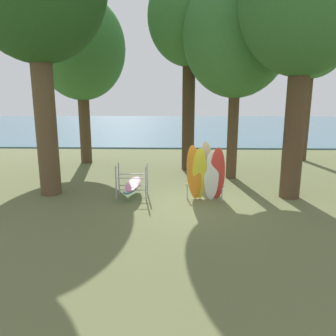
{
  "coord_description": "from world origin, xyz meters",
  "views": [
    {
      "loc": [
        -0.74,
        -10.86,
        3.76
      ],
      "look_at": [
        -1.11,
        1.02,
        1.1
      ],
      "focal_mm": 34.87,
      "sensor_mm": 36.0,
      "label": 1
    }
  ],
  "objects_px": {
    "leaning_board_pile": "(205,174)",
    "tree_deep_back": "(237,35)",
    "tree_mid_behind": "(313,38)",
    "board_storage_rack": "(132,185)",
    "tree_far_left_back": "(190,19)",
    "tree_foreground_right": "(305,2)",
    "tree_far_right_back": "(81,49)"
  },
  "relations": [
    {
      "from": "tree_mid_behind",
      "to": "tree_far_left_back",
      "type": "relative_size",
      "value": 0.94
    },
    {
      "from": "tree_far_right_back",
      "to": "board_storage_rack",
      "type": "xyz_separation_m",
      "value": [
        3.49,
        -6.32,
        -5.68
      ]
    },
    {
      "from": "tree_foreground_right",
      "to": "tree_deep_back",
      "type": "relative_size",
      "value": 1.06
    },
    {
      "from": "tree_mid_behind",
      "to": "tree_far_left_back",
      "type": "bearing_deg",
      "value": -159.32
    },
    {
      "from": "leaning_board_pile",
      "to": "tree_deep_back",
      "type": "bearing_deg",
      "value": 67.59
    },
    {
      "from": "leaning_board_pile",
      "to": "board_storage_rack",
      "type": "relative_size",
      "value": 1.06
    },
    {
      "from": "tree_foreground_right",
      "to": "tree_far_right_back",
      "type": "distance_m",
      "value": 11.27
    },
    {
      "from": "board_storage_rack",
      "to": "leaning_board_pile",
      "type": "bearing_deg",
      "value": -12.21
    },
    {
      "from": "tree_deep_back",
      "to": "board_storage_rack",
      "type": "distance_m",
      "value": 7.75
    },
    {
      "from": "tree_mid_behind",
      "to": "tree_far_right_back",
      "type": "bearing_deg",
      "value": -175.22
    },
    {
      "from": "tree_far_left_back",
      "to": "board_storage_rack",
      "type": "xyz_separation_m",
      "value": [
        -2.22,
        -4.78,
        -6.78
      ]
    },
    {
      "from": "tree_far_right_back",
      "to": "board_storage_rack",
      "type": "height_order",
      "value": "tree_far_right_back"
    },
    {
      "from": "tree_far_right_back",
      "to": "board_storage_rack",
      "type": "relative_size",
      "value": 4.2
    },
    {
      "from": "tree_far_left_back",
      "to": "tree_far_right_back",
      "type": "distance_m",
      "value": 6.02
    },
    {
      "from": "tree_foreground_right",
      "to": "tree_far_left_back",
      "type": "xyz_separation_m",
      "value": [
        -3.69,
        4.66,
        0.46
      ]
    },
    {
      "from": "tree_foreground_right",
      "to": "leaning_board_pile",
      "type": "xyz_separation_m",
      "value": [
        -3.22,
        -0.71,
        -5.75
      ]
    },
    {
      "from": "leaning_board_pile",
      "to": "board_storage_rack",
      "type": "bearing_deg",
      "value": 167.79
    },
    {
      "from": "tree_deep_back",
      "to": "tree_far_right_back",
      "type": "bearing_deg",
      "value": 156.91
    },
    {
      "from": "tree_far_left_back",
      "to": "tree_deep_back",
      "type": "xyz_separation_m",
      "value": [
        1.96,
        -1.74,
        -1.01
      ]
    },
    {
      "from": "tree_mid_behind",
      "to": "tree_deep_back",
      "type": "xyz_separation_m",
      "value": [
        -4.88,
        -4.32,
        -0.59
      ]
    },
    {
      "from": "tree_foreground_right",
      "to": "leaning_board_pile",
      "type": "relative_size",
      "value": 4.17
    },
    {
      "from": "tree_far_left_back",
      "to": "tree_far_right_back",
      "type": "xyz_separation_m",
      "value": [
        -5.71,
        1.53,
        -1.1
      ]
    },
    {
      "from": "tree_mid_behind",
      "to": "board_storage_rack",
      "type": "bearing_deg",
      "value": -140.9
    },
    {
      "from": "tree_deep_back",
      "to": "leaning_board_pile",
      "type": "distance_m",
      "value": 6.52
    },
    {
      "from": "leaning_board_pile",
      "to": "tree_mid_behind",
      "type": "bearing_deg",
      "value": 51.24
    },
    {
      "from": "tree_mid_behind",
      "to": "tree_far_left_back",
      "type": "distance_m",
      "value": 7.33
    },
    {
      "from": "tree_foreground_right",
      "to": "leaning_board_pile",
      "type": "height_order",
      "value": "tree_foreground_right"
    },
    {
      "from": "tree_mid_behind",
      "to": "tree_deep_back",
      "type": "relative_size",
      "value": 1.02
    },
    {
      "from": "tree_mid_behind",
      "to": "tree_foreground_right",
      "type": "bearing_deg",
      "value": -113.56
    },
    {
      "from": "tree_foreground_right",
      "to": "tree_mid_behind",
      "type": "xyz_separation_m",
      "value": [
        3.16,
        7.24,
        0.04
      ]
    },
    {
      "from": "leaning_board_pile",
      "to": "tree_far_right_back",
      "type": "bearing_deg",
      "value": 131.85
    },
    {
      "from": "tree_foreground_right",
      "to": "board_storage_rack",
      "type": "distance_m",
      "value": 8.65
    }
  ]
}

